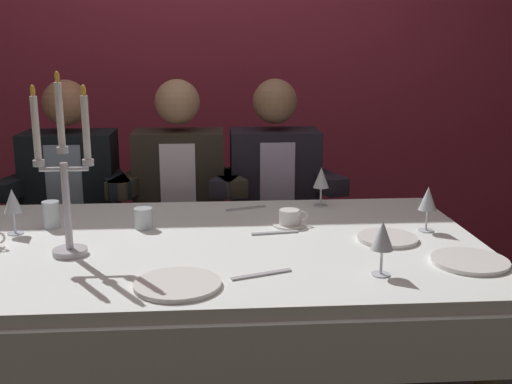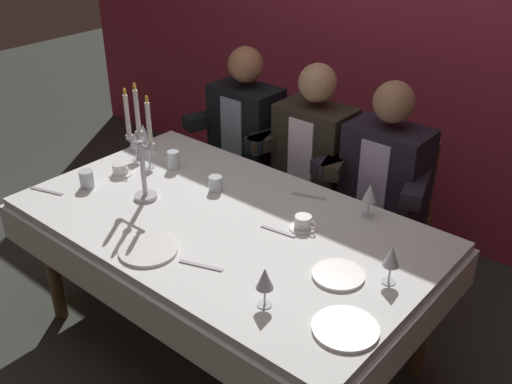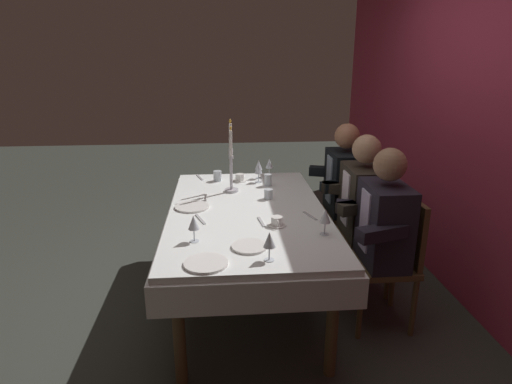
{
  "view_description": "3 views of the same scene",
  "coord_description": "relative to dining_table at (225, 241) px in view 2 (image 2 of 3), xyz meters",
  "views": [
    {
      "loc": [
        0.04,
        -2.01,
        1.4
      ],
      "look_at": [
        0.19,
        0.09,
        0.89
      ],
      "focal_mm": 43.16,
      "sensor_mm": 36.0,
      "label": 1
    },
    {
      "loc": [
        1.6,
        -1.67,
        2.15
      ],
      "look_at": [
        0.12,
        0.08,
        0.89
      ],
      "focal_mm": 41.83,
      "sensor_mm": 36.0,
      "label": 2
    },
    {
      "loc": [
        2.9,
        -0.17,
        1.81
      ],
      "look_at": [
        0.17,
        0.05,
        0.92
      ],
      "focal_mm": 30.58,
      "sensor_mm": 36.0,
      "label": 3
    }
  ],
  "objects": [
    {
      "name": "wine_glass_1",
      "position": [
        0.52,
        -0.34,
        0.23
      ],
      "size": [
        0.07,
        0.07,
        0.16
      ],
      "color": "silver",
      "rests_on": "dining_table"
    },
    {
      "name": "wine_glass_4",
      "position": [
        -0.67,
        0.14,
        0.24
      ],
      "size": [
        0.07,
        0.07,
        0.16
      ],
      "color": "silver",
      "rests_on": "dining_table"
    },
    {
      "name": "water_tumbler_2",
      "position": [
        -0.22,
        0.18,
        0.16
      ],
      "size": [
        0.07,
        0.07,
        0.08
      ],
      "primitive_type": "cylinder",
      "color": "silver",
      "rests_on": "dining_table"
    },
    {
      "name": "seated_diner_0",
      "position": [
        -0.63,
        0.89,
        0.11
      ],
      "size": [
        0.63,
        0.48,
        1.24
      ],
      "color": "brown",
      "rests_on": "ground_plane"
    },
    {
      "name": "coffee_cup_0",
      "position": [
        -0.72,
        -0.02,
        0.15
      ],
      "size": [
        0.13,
        0.12,
        0.06
      ],
      "color": "white",
      "rests_on": "dining_table"
    },
    {
      "name": "knife_3",
      "position": [
        -0.85,
        -0.37,
        0.12
      ],
      "size": [
        0.19,
        0.07,
        0.01
      ],
      "primitive_type": "cube",
      "rotation": [
        0.0,
        0.0,
        0.31
      ],
      "color": "#B7B7BC",
      "rests_on": "dining_table"
    },
    {
      "name": "back_wall",
      "position": [
        0.0,
        1.66,
        0.73
      ],
      "size": [
        6.0,
        0.12,
        2.7
      ],
      "primitive_type": "cube",
      "color": "#9F2E45",
      "rests_on": "ground_plane"
    },
    {
      "name": "wine_glass_5",
      "position": [
        0.8,
        0.07,
        0.23
      ],
      "size": [
        0.07,
        0.07,
        0.16
      ],
      "color": "silver",
      "rests_on": "dining_table"
    },
    {
      "name": "seated_diner_2",
      "position": [
        0.33,
        0.89,
        0.11
      ],
      "size": [
        0.63,
        0.48,
        1.24
      ],
      "color": "brown",
      "rests_on": "ground_plane"
    },
    {
      "name": "spoon_0",
      "position": [
        0.17,
        0.42,
        0.12
      ],
      "size": [
        0.17,
        0.07,
        0.01
      ],
      "primitive_type": "cube",
      "rotation": [
        0.0,
        0.0,
        0.33
      ],
      "color": "#B7B7BC",
      "rests_on": "dining_table"
    },
    {
      "name": "water_tumbler_1",
      "position": [
        -0.73,
        -0.21,
        0.16
      ],
      "size": [
        0.07,
        0.07,
        0.09
      ],
      "primitive_type": "cylinder",
      "color": "silver",
      "rests_on": "dining_table"
    },
    {
      "name": "fork_2",
      "position": [
        0.25,
        0.08,
        0.12
      ],
      "size": [
        0.17,
        0.04,
        0.01
      ],
      "primitive_type": "cube",
      "rotation": [
        0.0,
        0.0,
        0.14
      ],
      "color": "#B7B7BC",
      "rests_on": "dining_table"
    },
    {
      "name": "wine_glass_0",
      "position": [
        -0.84,
        0.25,
        0.24
      ],
      "size": [
        0.07,
        0.07,
        0.16
      ],
      "color": "silver",
      "rests_on": "dining_table"
    },
    {
      "name": "knife_1",
      "position": [
        0.17,
        -0.32,
        0.12
      ],
      "size": [
        0.18,
        0.08,
        0.01
      ],
      "primitive_type": "cube",
      "rotation": [
        0.0,
        0.0,
        0.35
      ],
      "color": "#B7B7BC",
      "rests_on": "dining_table"
    },
    {
      "name": "water_tumbler_0",
      "position": [
        -0.56,
        0.21,
        0.17
      ],
      "size": [
        0.06,
        0.06,
        0.1
      ],
      "primitive_type": "cylinder",
      "color": "silver",
      "rests_on": "dining_table"
    },
    {
      "name": "dinner_plate_0",
      "position": [
        0.63,
        -0.03,
        0.13
      ],
      "size": [
        0.21,
        0.21,
        0.01
      ],
      "primitive_type": "cylinder",
      "color": "white",
      "rests_on": "dining_table"
    },
    {
      "name": "candelabra",
      "position": [
        -0.42,
        -0.1,
        0.36
      ],
      "size": [
        0.19,
        0.11,
        0.58
      ],
      "color": "silver",
      "rests_on": "dining_table"
    },
    {
      "name": "wine_glass_2",
      "position": [
        -0.79,
        0.15,
        0.23
      ],
      "size": [
        0.07,
        0.07,
        0.16
      ],
      "color": "silver",
      "rests_on": "dining_table"
    },
    {
      "name": "dining_table",
      "position": [
        0.0,
        0.0,
        0.0
      ],
      "size": [
        1.94,
        1.14,
        0.74
      ],
      "color": "white",
      "rests_on": "ground_plane"
    },
    {
      "name": "dinner_plate_1",
      "position": [
        -0.07,
        -0.39,
        0.13
      ],
      "size": [
        0.25,
        0.25,
        0.01
      ],
      "primitive_type": "cylinder",
      "color": "white",
      "rests_on": "dining_table"
    },
    {
      "name": "ground_plane",
      "position": [
        0.0,
        0.0,
        -0.62
      ],
      "size": [
        12.0,
        12.0,
        0.0
      ],
      "primitive_type": "plane",
      "color": "#353931"
    },
    {
      "name": "coffee_cup_1",
      "position": [
        0.32,
        0.17,
        0.15
      ],
      "size": [
        0.13,
        0.12,
        0.06
      ],
      "color": "white",
      "rests_on": "dining_table"
    },
    {
      "name": "dinner_plate_2",
      "position": [
        0.82,
        -0.27,
        0.13
      ],
      "size": [
        0.24,
        0.24,
        0.01
      ],
      "primitive_type": "cylinder",
      "color": "white",
      "rests_on": "dining_table"
    },
    {
      "name": "wine_glass_3",
      "position": [
        0.48,
        0.45,
        0.23
      ],
      "size": [
        0.07,
        0.07,
        0.16
      ],
      "color": "silver",
      "rests_on": "dining_table"
    },
    {
      "name": "seated_diner_1",
      "position": [
        -0.12,
        0.89,
        0.11
      ],
      "size": [
        0.63,
        0.48,
        1.24
      ],
      "color": "brown",
      "rests_on": "ground_plane"
    }
  ]
}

